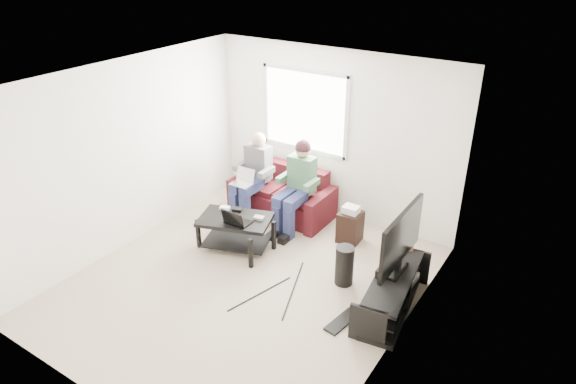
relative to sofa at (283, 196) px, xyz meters
The scene contains 26 objects.
floor 1.94m from the sofa, 71.19° to the right, with size 4.50×4.50×0.00m, color #B5A18C.
ceiling 3.00m from the sofa, 71.19° to the right, with size 4.50×4.50×0.00m, color white.
wall_back 1.26m from the sofa, 35.20° to the left, with size 4.50×4.50×0.00m, color white.
wall_front 4.23m from the sofa, 81.36° to the right, with size 4.50×4.50×0.00m, color white.
wall_left 2.50m from the sofa, 127.30° to the right, with size 4.50×4.50×0.00m, color white.
wall_right 3.34m from the sofa, 34.72° to the right, with size 4.50×4.50×0.00m, color white.
window 1.38m from the sofa, 74.24° to the left, with size 1.48×0.04×1.28m.
sofa is the anchor object (origin of this frame).
person_left 0.63m from the sofa, 147.72° to the right, with size 0.40×0.70×1.30m.
person_right 0.67m from the sofa, 30.24° to the right, with size 0.40×0.71×1.35m.
laptop_silver 0.76m from the sofa, 127.35° to the right, with size 0.32×0.22×0.24m, color silver, non-canonical shape.
coffee_table 1.24m from the sofa, 89.10° to the right, with size 1.13×0.89×0.49m.
laptop_black 1.37m from the sofa, 83.97° to the right, with size 0.34×0.24×0.24m, color black, non-canonical shape.
controller_a 1.17m from the sofa, 103.07° to the right, with size 0.14×0.09×0.04m, color silver.
controller_b 1.09m from the sofa, 94.33° to the right, with size 0.14×0.09×0.04m, color black.
controller_c 1.16m from the sofa, 73.68° to the right, with size 0.14×0.09×0.04m, color gray.
tv_stand 2.71m from the sofa, 28.30° to the right, with size 0.61×1.44×0.46m.
tv 2.74m from the sofa, 26.43° to the right, with size 0.12×1.10×0.81m.
soundbar 2.57m from the sofa, 27.60° to the right, with size 0.12×0.50×0.10m, color black.
drink_cup 2.44m from the sofa, 15.66° to the right, with size 0.08×0.08×0.12m, color #965D40.
console_white 2.92m from the sofa, 35.22° to the right, with size 0.30×0.22×0.06m, color silver.
console_grey 2.58m from the sofa, 22.43° to the right, with size 0.34×0.26×0.08m, color gray.
console_black 2.74m from the sofa, 29.22° to the right, with size 0.38×0.30×0.07m, color black.
subwoofer 2.03m from the sofa, 34.19° to the right, with size 0.23×0.23×0.53m, color black.
keyboard_floor 2.73m from the sofa, 42.08° to the right, with size 0.17×0.50×0.03m, color black.
end_table 1.29m from the sofa, ahead, with size 0.31×0.31×0.57m.
Camera 1 is at (3.39, -4.21, 3.99)m, focal length 32.00 mm.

